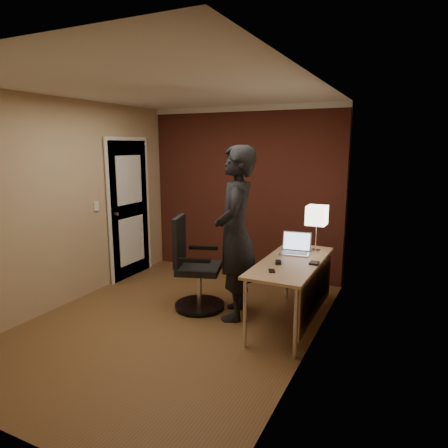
# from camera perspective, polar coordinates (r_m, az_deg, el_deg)

# --- Properties ---
(room) EXTENTS (4.00, 4.00, 4.00)m
(room) POSITION_cam_1_polar(r_m,az_deg,el_deg) (5.72, -1.31, 5.42)
(room) COLOR brown
(room) RESTS_ON ground
(desk) EXTENTS (0.60, 1.50, 0.73)m
(desk) POSITION_cam_1_polar(r_m,az_deg,el_deg) (4.38, 10.52, -6.87)
(desk) COLOR tan
(desk) RESTS_ON ground
(desk_lamp) EXTENTS (0.22, 0.22, 0.54)m
(desk_lamp) POSITION_cam_1_polar(r_m,az_deg,el_deg) (4.71, 13.12, 1.13)
(desk_lamp) COLOR silver
(desk_lamp) RESTS_ON desk
(laptop) EXTENTS (0.36, 0.29, 0.23)m
(laptop) POSITION_cam_1_polar(r_m,az_deg,el_deg) (4.66, 10.22, -3.30)
(laptop) COLOR silver
(laptop) RESTS_ON desk
(mouse) EXTENTS (0.09, 0.11, 0.03)m
(mouse) POSITION_cam_1_polar(r_m,az_deg,el_deg) (4.21, 7.77, -5.45)
(mouse) COLOR black
(mouse) RESTS_ON desk
(phone) EXTENTS (0.10, 0.13, 0.01)m
(phone) POSITION_cam_1_polar(r_m,az_deg,el_deg) (3.97, 6.84, -6.67)
(phone) COLOR black
(phone) RESTS_ON desk
(wallet) EXTENTS (0.09, 0.11, 0.02)m
(wallet) POSITION_cam_1_polar(r_m,az_deg,el_deg) (4.28, 12.78, -5.46)
(wallet) COLOR black
(wallet) RESTS_ON desk
(office_chair) EXTENTS (0.63, 0.69, 1.10)m
(office_chair) POSITION_cam_1_polar(r_m,az_deg,el_deg) (4.81, -4.39, -6.49)
(office_chair) COLOR black
(office_chair) RESTS_ON ground
(person) EXTENTS (0.66, 0.82, 1.95)m
(person) POSITION_cam_1_polar(r_m,az_deg,el_deg) (4.46, 1.64, -1.38)
(person) COLOR black
(person) RESTS_ON ground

